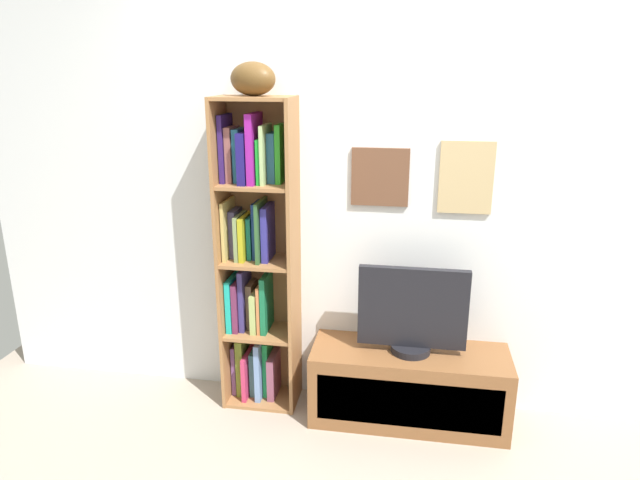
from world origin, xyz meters
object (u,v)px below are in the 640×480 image
Objects in this scene: tv_stand at (409,386)px; television at (412,312)px; bookshelf at (255,261)px; football at (253,79)px.

television is at bearing 90.00° from tv_stand.
bookshelf is at bearing 174.29° from television.
tv_stand is (0.91, -0.09, -0.67)m from bookshelf.
tv_stand is 1.85× the size of television.
football reaches higher than tv_stand.
football is at bearing 176.18° from television.
football is at bearing -46.55° from bookshelf.
bookshelf is 0.94m from television.
football reaches higher than bookshelf.
television is at bearing -3.82° from football.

